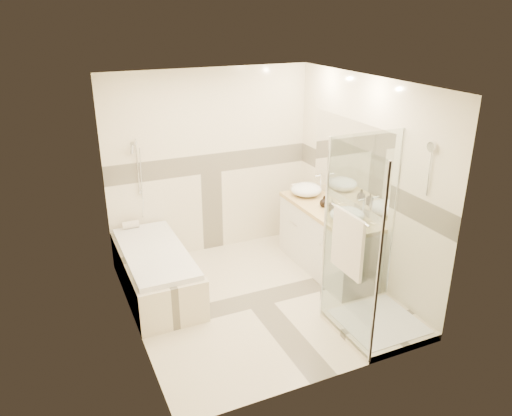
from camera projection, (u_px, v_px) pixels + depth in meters
name	position (u px, v px, depth m)	size (l,w,h in m)	color
room	(261.00, 198.00, 5.43)	(2.82, 3.02, 2.52)	beige
bathtub	(156.00, 269.00, 5.91)	(0.75, 1.70, 0.56)	beige
vanity	(327.00, 239.00, 6.39)	(0.58, 1.62, 0.85)	white
shower_enclosure	(369.00, 286.00, 5.18)	(0.96, 0.93, 2.04)	beige
vessel_sink_near	(306.00, 189.00, 6.65)	(0.41, 0.41, 0.17)	white
vessel_sink_far	(347.00, 215.00, 5.84)	(0.41, 0.41, 0.16)	white
faucet_near	(320.00, 182.00, 6.71)	(0.11, 0.03, 0.27)	silver
faucet_far	(363.00, 207.00, 5.90)	(0.11, 0.03, 0.26)	silver
amenity_bottle_a	(332.00, 206.00, 6.12)	(0.07, 0.07, 0.16)	black
amenity_bottle_b	(324.00, 201.00, 6.28)	(0.11, 0.11, 0.15)	black
folded_towels	(301.00, 189.00, 6.79)	(0.16, 0.27, 0.09)	white
rolled_towel	(131.00, 225.00, 6.38)	(0.10, 0.10, 0.21)	white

